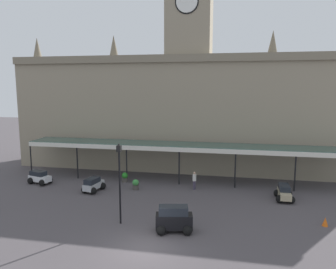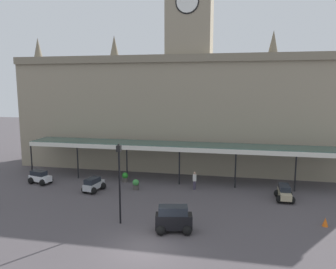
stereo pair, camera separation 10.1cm
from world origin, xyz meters
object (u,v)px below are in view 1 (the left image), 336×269
Objects in this scene: car_silver_estate at (93,185)px; car_white_estate at (40,178)px; pedestrian_near_entrance at (194,180)px; planter_near_kerb at (136,184)px; car_black_van at (174,220)px; car_beige_estate at (284,193)px; traffic_cone at (325,222)px; victorian_lamppost at (120,175)px; planter_by_canopy at (125,177)px.

car_silver_estate is 0.99× the size of car_white_estate.
pedestrian_near_entrance is 5.46m from planter_near_kerb.
planter_near_kerb is (-5.34, -1.09, -0.42)m from pedestrian_near_entrance.
car_silver_estate is (-8.69, 6.79, -0.24)m from car_black_van.
car_black_van is (-8.03, -7.79, 0.24)m from car_beige_estate.
traffic_cone is at bearing 16.28° from car_black_van.
traffic_cone is at bearing -67.63° from car_beige_estate.
victorian_lamppost reaches higher than car_silver_estate.
car_white_estate is 13.50m from victorian_lamppost.
car_beige_estate is 13.09m from planter_near_kerb.
car_beige_estate is 1.35× the size of pedestrian_near_entrance.
pedestrian_near_entrance is 9.84m from victorian_lamppost.
planter_near_kerb is at bearing 161.28° from traffic_cone.
car_white_estate is 2.51× the size of planter_near_kerb.
pedestrian_near_entrance is at bearing 147.54° from traffic_cone.
car_silver_estate is at bearing -165.36° from pedestrian_near_entrance.
pedestrian_near_entrance reaches higher than planter_near_kerb.
victorian_lamppost reaches higher than planter_near_kerb.
car_beige_estate is 14.23m from victorian_lamppost.
traffic_cone is at bearing -32.46° from pedestrian_near_entrance.
traffic_cone is 0.64× the size of planter_near_kerb.
car_white_estate is 25.38m from traffic_cone.
car_white_estate is at bearing 169.28° from car_silver_estate.
car_white_estate reaches higher than planter_by_canopy.
planter_near_kerb is at bearing 19.06° from car_silver_estate.
pedestrian_near_entrance is (8.96, 2.34, 0.34)m from car_silver_estate.
pedestrian_near_entrance is (15.12, 1.18, 0.34)m from car_white_estate.
car_black_van is 16.84m from car_white_estate.
car_black_van is 9.14m from pedestrian_near_entrance.
car_white_estate reaches higher than planter_near_kerb.
planter_by_canopy is 1.00× the size of planter_near_kerb.
car_white_estate is (-22.87, 0.17, 0.00)m from car_beige_estate.
planter_by_canopy is at bearing 171.95° from pedestrian_near_entrance.
car_white_estate is at bearing 168.57° from traffic_cone.
car_white_estate is (-6.16, 1.17, 0.00)m from car_silver_estate.
car_beige_estate and car_white_estate have the same top height.
car_white_estate is at bearing -175.55° from pedestrian_near_entrance.
car_black_van is at bearing -38.02° from car_silver_estate.
planter_near_kerb is at bearing -50.02° from planter_by_canopy.
traffic_cone is (9.75, -6.20, -0.60)m from pedestrian_near_entrance.
car_beige_estate is 15.03m from planter_by_canopy.
victorian_lamppost is (-3.90, 0.61, 2.67)m from car_black_van.
car_silver_estate is at bearing -160.94° from planter_near_kerb.
victorian_lamppost is (-11.93, -7.18, 2.91)m from car_beige_estate.
pedestrian_near_entrance reaches higher than planter_by_canopy.
planter_near_kerb is at bearing 98.85° from victorian_lamppost.
pedestrian_near_entrance reaches higher than traffic_cone.
victorian_lamppost is 5.92× the size of planter_near_kerb.
planter_near_kerb is at bearing -168.46° from pedestrian_near_entrance.
victorian_lamppost is at bearing -33.90° from car_white_estate.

